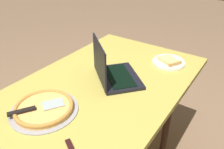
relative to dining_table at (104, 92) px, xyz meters
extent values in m
cube|color=gold|center=(0.00, 0.00, 0.05)|extent=(1.27, 0.83, 0.03)
cylinder|color=#362118|center=(0.31, -0.31, -0.31)|extent=(0.05, 0.05, 0.69)
cylinder|color=#362118|center=(-0.31, 0.31, -0.31)|extent=(0.05, 0.05, 0.69)
cylinder|color=#362118|center=(0.31, 0.31, -0.31)|extent=(0.05, 0.05, 0.69)
cube|color=black|center=(0.08, -0.05, 0.08)|extent=(0.36, 0.37, 0.02)
cube|color=black|center=(0.08, -0.05, 0.09)|extent=(0.27, 0.29, 0.00)
cube|color=black|center=(-0.01, 0.02, 0.20)|extent=(0.20, 0.23, 0.22)
cube|color=black|center=(-0.01, 0.02, 0.20)|extent=(0.18, 0.21, 0.20)
cylinder|color=white|center=(0.42, -0.22, 0.08)|extent=(0.21, 0.21, 0.01)
torus|color=white|center=(0.42, -0.22, 0.09)|extent=(0.21, 0.21, 0.01)
cube|color=#F5CF71|center=(0.42, -0.22, 0.09)|extent=(0.14, 0.15, 0.02)
cube|color=tan|center=(0.39, -0.27, 0.09)|extent=(0.09, 0.06, 0.03)
cylinder|color=#9A989C|center=(-0.37, 0.08, 0.07)|extent=(0.32, 0.32, 0.01)
cylinder|color=#EEB25A|center=(-0.37, 0.08, 0.08)|extent=(0.27, 0.27, 0.02)
torus|color=#C8843A|center=(-0.37, 0.08, 0.09)|extent=(0.28, 0.28, 0.02)
cube|color=#A8B3B2|center=(-0.33, 0.06, 0.10)|extent=(0.12, 0.11, 0.00)
cube|color=black|center=(-0.45, 0.14, 0.10)|extent=(0.12, 0.09, 0.01)
cube|color=black|center=(-0.46, -0.18, 0.08)|extent=(0.06, 0.09, 0.01)
camera|label=1|loc=(-0.88, -0.66, 0.77)|focal=36.31mm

